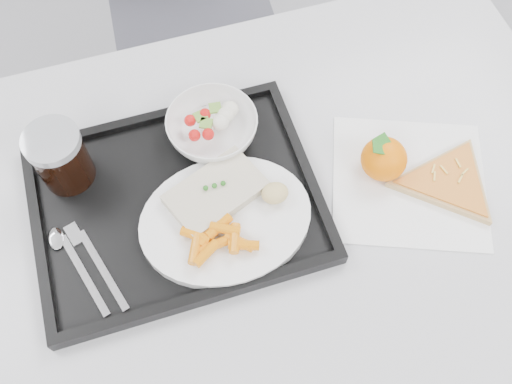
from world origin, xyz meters
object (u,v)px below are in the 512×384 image
object	(u,v)px
table	(250,230)
pizza_slice	(449,182)
tangerine	(384,159)
cola_glass	(60,157)
dinner_plate	(226,220)
salad_bowl	(212,127)
tray	(177,203)

from	to	relation	value
table	pizza_slice	distance (m)	0.34
tangerine	pizza_slice	world-z (taller)	tangerine
tangerine	cola_glass	bearing A→B (deg)	164.59
dinner_plate	salad_bowl	size ratio (longest dim) A/B	1.78
table	salad_bowl	bearing A→B (deg)	96.74
pizza_slice	salad_bowl	bearing A→B (deg)	149.87
cola_glass	table	bearing A→B (deg)	-29.34
tray	cola_glass	world-z (taller)	cola_glass
tray	cola_glass	distance (m)	0.19
table	cola_glass	xyz separation A→B (m)	(-0.26, 0.15, 0.14)
dinner_plate	salad_bowl	bearing A→B (deg)	81.55
table	tangerine	bearing A→B (deg)	2.72
cola_glass	tangerine	distance (m)	0.51
tray	cola_glass	size ratio (longest dim) A/B	4.17
tray	pizza_slice	world-z (taller)	tray
tray	salad_bowl	distance (m)	0.14
tray	cola_glass	bearing A→B (deg)	147.14
dinner_plate	cola_glass	bearing A→B (deg)	144.02
table	salad_bowl	xyz separation A→B (m)	(-0.02, 0.15, 0.11)
salad_bowl	cola_glass	bearing A→B (deg)	-179.04
tray	dinner_plate	distance (m)	0.09
table	tray	xyz separation A→B (m)	(-0.11, 0.05, 0.08)
dinner_plate	tray	bearing A→B (deg)	137.59
table	tangerine	xyz separation A→B (m)	(0.23, 0.01, 0.10)
table	dinner_plate	xyz separation A→B (m)	(-0.04, -0.01, 0.09)
tangerine	pizza_slice	bearing A→B (deg)	-32.25
cola_glass	pizza_slice	distance (m)	0.62
table	dinner_plate	bearing A→B (deg)	-163.78
salad_bowl	table	bearing A→B (deg)	-83.26
salad_bowl	cola_glass	xyz separation A→B (m)	(-0.24, -0.00, 0.03)
dinner_plate	cola_glass	distance (m)	0.28
cola_glass	salad_bowl	bearing A→B (deg)	0.96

